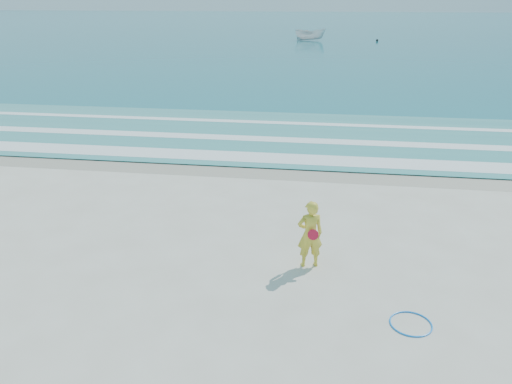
# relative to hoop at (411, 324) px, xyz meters

# --- Properties ---
(ground) EXTENTS (400.00, 400.00, 0.00)m
(ground) POSITION_rel_hoop_xyz_m (-4.43, 0.50, -0.02)
(ground) COLOR silver
(ground) RESTS_ON ground
(wet_sand) EXTENTS (400.00, 2.40, 0.00)m
(wet_sand) POSITION_rel_hoop_xyz_m (-4.43, 9.50, -0.01)
(wet_sand) COLOR #B2A893
(wet_sand) RESTS_ON ground
(ocean) EXTENTS (400.00, 190.00, 0.04)m
(ocean) POSITION_rel_hoop_xyz_m (-4.43, 105.50, 0.00)
(ocean) COLOR #19727F
(ocean) RESTS_ON ground
(shallow) EXTENTS (400.00, 10.00, 0.01)m
(shallow) POSITION_rel_hoop_xyz_m (-4.43, 14.50, 0.03)
(shallow) COLOR #59B7AD
(shallow) RESTS_ON ocean
(foam_near) EXTENTS (400.00, 1.40, 0.01)m
(foam_near) POSITION_rel_hoop_xyz_m (-4.43, 10.80, 0.04)
(foam_near) COLOR white
(foam_near) RESTS_ON shallow
(foam_mid) EXTENTS (400.00, 0.90, 0.01)m
(foam_mid) POSITION_rel_hoop_xyz_m (-4.43, 13.70, 0.04)
(foam_mid) COLOR white
(foam_mid) RESTS_ON shallow
(foam_far) EXTENTS (400.00, 0.60, 0.01)m
(foam_far) POSITION_rel_hoop_xyz_m (-4.43, 17.00, 0.04)
(foam_far) COLOR white
(foam_far) RESTS_ON shallow
(hoop) EXTENTS (1.14, 1.14, 0.03)m
(hoop) POSITION_rel_hoop_xyz_m (0.00, 0.00, 0.00)
(hoop) COLOR #0D80F2
(hoop) RESTS_ON ground
(boat) EXTENTS (4.61, 2.05, 1.73)m
(boat) POSITION_rel_hoop_xyz_m (-5.16, 68.43, 0.89)
(boat) COLOR silver
(boat) RESTS_ON ocean
(buoy) EXTENTS (0.35, 0.35, 0.35)m
(buoy) POSITION_rel_hoop_xyz_m (4.59, 68.22, 0.20)
(buoy) COLOR black
(buoy) RESTS_ON ocean
(woman) EXTENTS (0.74, 0.58, 1.78)m
(woman) POSITION_rel_hoop_xyz_m (-2.24, 2.16, 0.87)
(woman) COLOR gold
(woman) RESTS_ON ground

